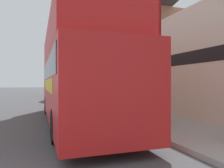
{
  "coord_description": "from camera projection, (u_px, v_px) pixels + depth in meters",
  "views": [
    {
      "loc": [
        1.66,
        -3.01,
        1.7
      ],
      "look_at": [
        4.92,
        5.92,
        1.67
      ],
      "focal_mm": 35.0,
      "sensor_mm": 36.0,
      "label": 1
    }
  ],
  "objects": [
    {
      "name": "litter_bin",
      "position": [
        159.0,
        110.0,
        8.59
      ],
      "size": [
        0.48,
        0.48,
        0.96
      ],
      "color": "black",
      "rests_on": "sidewalk"
    },
    {
      "name": "ground_plane",
      "position": [
        15.0,
        100.0,
        21.99
      ],
      "size": [
        144.0,
        144.0,
        0.0
      ],
      "primitive_type": "plane",
      "color": "#4C4C4F"
    },
    {
      "name": "parked_car_ahead_of_bus",
      "position": [
        66.0,
        97.0,
        16.2
      ],
      "size": [
        2.04,
        4.35,
        1.42
      ],
      "rotation": [
        0.0,
        0.0,
        -0.05
      ],
      "color": "navy",
      "rests_on": "ground_plane"
    },
    {
      "name": "lamp_post_nearest",
      "position": [
        152.0,
        39.0,
        7.66
      ],
      "size": [
        0.35,
        0.35,
        4.48
      ],
      "color": "black",
      "rests_on": "sidewalk"
    },
    {
      "name": "tour_bus",
      "position": [
        77.0,
        81.0,
        9.44
      ],
      "size": [
        2.7,
        10.3,
        4.01
      ],
      "rotation": [
        0.0,
        0.0,
        -0.02
      ],
      "color": "red",
      "rests_on": "ground_plane"
    },
    {
      "name": "lamp_post_second",
      "position": [
        91.0,
        62.0,
        16.1
      ],
      "size": [
        0.35,
        0.35,
        4.56
      ],
      "color": "black",
      "rests_on": "sidewalk"
    },
    {
      "name": "brick_terrace_rear",
      "position": [
        107.0,
        56.0,
        29.1
      ],
      "size": [
        6.0,
        25.4,
        10.6
      ],
      "color": "#9E664C",
      "rests_on": "ground_plane"
    },
    {
      "name": "sidewalk",
      "position": [
        86.0,
        100.0,
        21.43
      ],
      "size": [
        2.84,
        108.0,
        0.14
      ],
      "color": "#999993",
      "rests_on": "ground_plane"
    }
  ]
}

